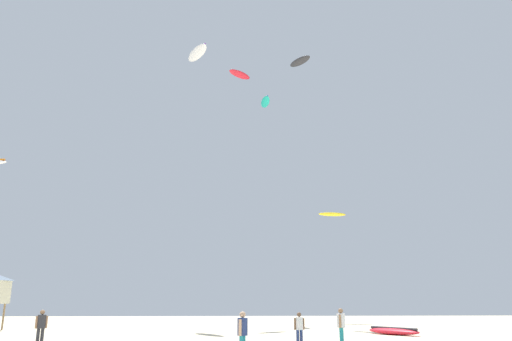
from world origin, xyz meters
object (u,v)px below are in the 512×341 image
(kite_aloft_0, at_px, (332,214))
(kite_aloft_4, at_px, (197,53))
(kite_grounded_near, at_px, (393,331))
(person_foreground, at_px, (242,331))
(person_midground, at_px, (41,325))
(person_right, at_px, (299,327))
(person_left, at_px, (341,324))
(kite_aloft_6, at_px, (265,102))
(kite_aloft_1, at_px, (300,61))
(kite_aloft_2, at_px, (240,74))

(kite_aloft_0, height_order, kite_aloft_4, kite_aloft_4)
(kite_grounded_near, distance_m, kite_aloft_4, 32.71)
(person_foreground, bearing_deg, kite_aloft_0, -83.11)
(person_midground, relative_size, person_right, 1.07)
(person_left, bearing_deg, kite_aloft_4, 136.77)
(person_foreground, height_order, person_right, person_foreground)
(kite_grounded_near, distance_m, kite_aloft_0, 22.22)
(person_right, xyz_separation_m, kite_grounded_near, (7.26, 8.20, -0.70))
(person_foreground, height_order, person_left, person_left)
(person_left, relative_size, kite_aloft_6, 0.53)
(person_foreground, relative_size, kite_aloft_0, 0.55)
(kite_aloft_1, height_order, kite_aloft_2, kite_aloft_1)
(person_foreground, bearing_deg, person_right, -95.14)
(person_right, bearing_deg, kite_aloft_4, -173.87)
(kite_aloft_4, bearing_deg, kite_aloft_0, 23.40)
(kite_aloft_0, xyz_separation_m, kite_aloft_1, (-3.71, -3.94, 16.12))
(person_left, xyz_separation_m, person_right, (-2.04, -0.05, -0.11))
(person_foreground, height_order, kite_aloft_2, kite_aloft_2)
(person_right, distance_m, kite_aloft_0, 30.38)
(person_right, height_order, kite_aloft_2, kite_aloft_2)
(kite_aloft_2, bearing_deg, person_midground, -114.30)
(person_foreground, bearing_deg, kite_aloft_4, -56.18)
(kite_aloft_4, xyz_separation_m, kite_aloft_6, (7.50, 6.90, -2.32))
(person_left, distance_m, kite_aloft_4, 34.42)
(kite_aloft_0, bearing_deg, person_midground, -127.06)
(person_foreground, height_order, kite_aloft_4, kite_aloft_4)
(person_right, bearing_deg, person_foreground, -42.11)
(kite_aloft_0, xyz_separation_m, kite_aloft_4, (-14.68, -6.35, 15.50))
(person_foreground, height_order, kite_aloft_1, kite_aloft_1)
(kite_aloft_2, bearing_deg, person_right, -83.65)
(person_left, bearing_deg, person_right, -154.72)
(person_midground, bearing_deg, kite_aloft_4, 134.43)
(person_left, bearing_deg, kite_aloft_1, 108.93)
(kite_grounded_near, relative_size, kite_aloft_2, 1.50)
(person_midground, height_order, kite_aloft_1, kite_aloft_1)
(person_left, xyz_separation_m, kite_aloft_0, (5.70, 27.48, 10.15))
(kite_grounded_near, height_order, kite_aloft_2, kite_aloft_2)
(kite_aloft_0, bearing_deg, person_left, -101.72)
(kite_aloft_1, height_order, kite_aloft_6, kite_aloft_1)
(person_right, xyz_separation_m, kite_aloft_0, (7.74, 27.53, 10.25))
(person_left, bearing_deg, kite_grounded_near, 81.10)
(person_right, relative_size, kite_aloft_0, 0.50)
(kite_grounded_near, relative_size, kite_aloft_1, 1.38)
(kite_aloft_2, height_order, kite_aloft_6, kite_aloft_2)
(person_midground, xyz_separation_m, kite_aloft_4, (5.49, 20.34, 25.69))
(person_right, distance_m, kite_aloft_6, 36.58)
(kite_aloft_6, bearing_deg, person_left, -86.98)
(kite_aloft_0, relative_size, kite_aloft_1, 1.09)
(kite_aloft_0, relative_size, kite_aloft_6, 0.95)
(person_right, height_order, kite_aloft_6, kite_aloft_6)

